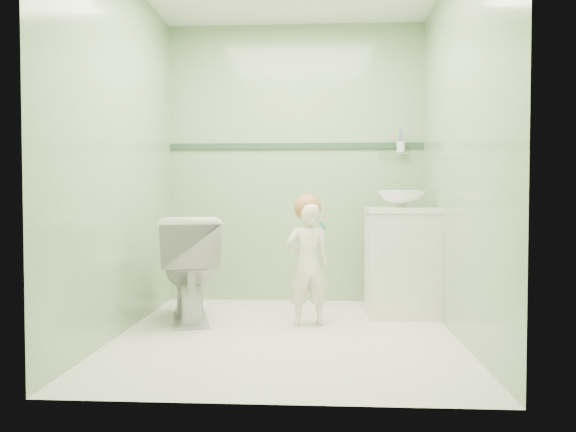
{
  "coord_description": "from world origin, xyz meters",
  "views": [
    {
      "loc": [
        0.22,
        -3.7,
        0.91
      ],
      "look_at": [
        0.0,
        0.15,
        0.78
      ],
      "focal_mm": 35.46,
      "sensor_mm": 36.0,
      "label": 1
    }
  ],
  "objects": [
    {
      "name": "basin",
      "position": [
        0.84,
        0.7,
        0.89
      ],
      "size": [
        0.37,
        0.37,
        0.13
      ],
      "primitive_type": "imported",
      "color": "white",
      "rests_on": "counter"
    },
    {
      "name": "room_shell",
      "position": [
        0.0,
        0.0,
        1.2
      ],
      "size": [
        2.5,
        2.54,
        2.4
      ],
      "color": "#8CB07D",
      "rests_on": "ground"
    },
    {
      "name": "hair_cap",
      "position": [
        0.13,
        0.33,
        0.83
      ],
      "size": [
        0.19,
        0.19,
        0.19
      ],
      "primitive_type": "sphere",
      "color": "#A46A3E",
      "rests_on": "toddler"
    },
    {
      "name": "toddler",
      "position": [
        0.13,
        0.3,
        0.43
      ],
      "size": [
        0.36,
        0.28,
        0.87
      ],
      "primitive_type": "imported",
      "rotation": [
        0.0,
        0.0,
        3.38
      ],
      "color": "silver",
      "rests_on": "ground"
    },
    {
      "name": "toilet",
      "position": [
        -0.74,
        0.39,
        0.39
      ],
      "size": [
        0.61,
        0.84,
        0.77
      ],
      "primitive_type": "imported",
      "rotation": [
        0.0,
        0.0,
        3.4
      ],
      "color": "white",
      "rests_on": "ground"
    },
    {
      "name": "vanity",
      "position": [
        0.84,
        0.7,
        0.4
      ],
      "size": [
        0.52,
        0.5,
        0.8
      ],
      "primitive_type": "cube",
      "color": "silver",
      "rests_on": "ground"
    },
    {
      "name": "cup_holder",
      "position": [
        0.89,
        1.18,
        1.33
      ],
      "size": [
        0.26,
        0.07,
        0.21
      ],
      "color": "silver",
      "rests_on": "room_shell"
    },
    {
      "name": "teal_toothbrush",
      "position": [
        0.23,
        0.2,
        0.71
      ],
      "size": [
        0.11,
        0.14,
        0.08
      ],
      "color": "#00827B",
      "rests_on": "toddler"
    },
    {
      "name": "counter",
      "position": [
        0.84,
        0.7,
        0.81
      ],
      "size": [
        0.54,
        0.52,
        0.04
      ],
      "primitive_type": "cube",
      "color": "white",
      "rests_on": "vanity"
    },
    {
      "name": "faucet",
      "position": [
        0.84,
        0.89,
        0.97
      ],
      "size": [
        0.03,
        0.13,
        0.18
      ],
      "color": "silver",
      "rests_on": "counter"
    },
    {
      "name": "trim_stripe",
      "position": [
        0.0,
        1.24,
        1.35
      ],
      "size": [
        2.2,
        0.02,
        0.05
      ],
      "primitive_type": "cube",
      "color": "#2B4835",
      "rests_on": "room_shell"
    },
    {
      "name": "ground",
      "position": [
        0.0,
        0.0,
        0.0
      ],
      "size": [
        2.5,
        2.5,
        0.0
      ],
      "primitive_type": "plane",
      "color": "silver",
      "rests_on": "ground"
    }
  ]
}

